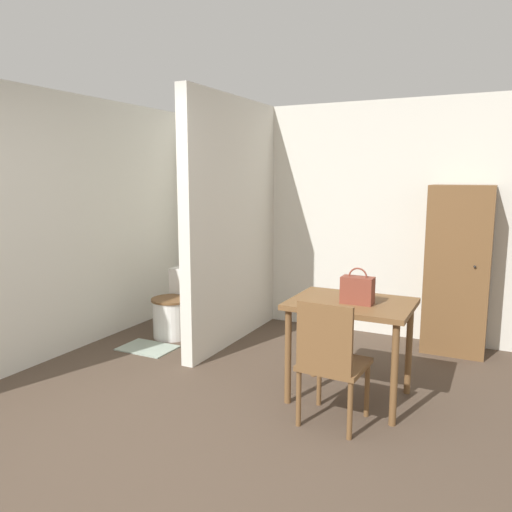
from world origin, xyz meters
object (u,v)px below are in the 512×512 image
(wooden_chair, at_px, (330,359))
(wooden_cabinet, at_px, (458,270))
(toilet, at_px, (175,310))
(dining_table, at_px, (351,315))
(handbag, at_px, (357,290))

(wooden_chair, xyz_separation_m, wooden_cabinet, (0.63, 1.99, 0.33))
(toilet, distance_m, wooden_cabinet, 2.93)
(dining_table, height_order, handbag, handbag)
(dining_table, distance_m, wooden_chair, 0.52)
(wooden_cabinet, bearing_deg, wooden_chair, -107.52)
(dining_table, bearing_deg, wooden_cabinet, 67.22)
(toilet, height_order, wooden_cabinet, wooden_cabinet)
(wooden_chair, relative_size, handbag, 3.31)
(dining_table, height_order, toilet, dining_table)
(toilet, relative_size, handbag, 2.59)
(wooden_chair, bearing_deg, dining_table, 93.36)
(dining_table, bearing_deg, handbag, -38.50)
(handbag, bearing_deg, wooden_chair, -96.88)
(toilet, bearing_deg, wooden_cabinet, 16.46)
(wooden_chair, relative_size, toilet, 1.28)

